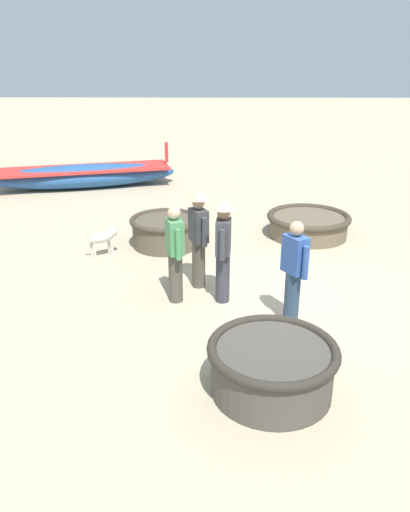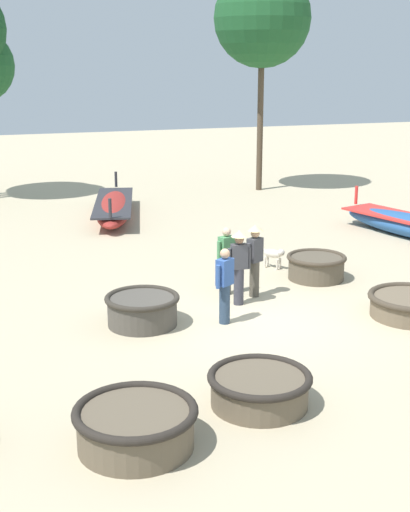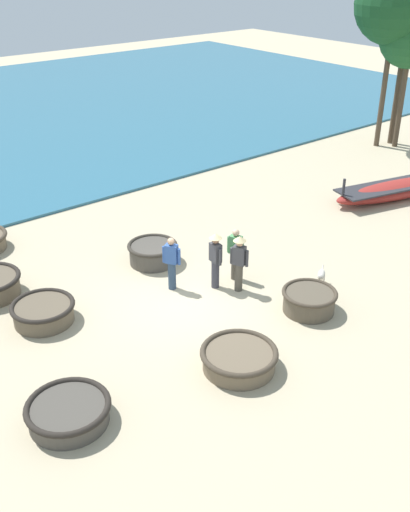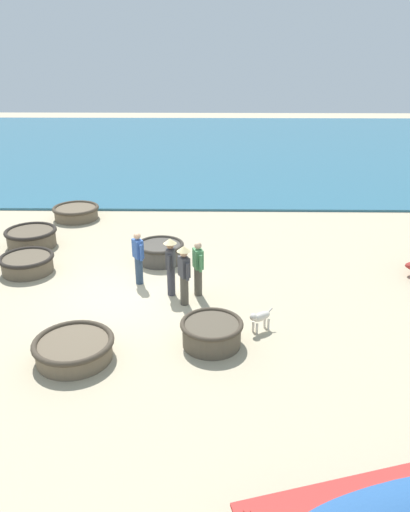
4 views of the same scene
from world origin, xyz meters
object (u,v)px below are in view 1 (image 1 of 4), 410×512
Objects in this scene: fisherman_hauling at (199,233)px; fisherman_standing_left at (223,245)px; dog at (103,238)px; coracle_far_left at (272,366)px; fisherman_by_coracle at (175,252)px; coracle_upturned at (166,230)px; coracle_far_right at (308,224)px; long_boat_green_hull at (85,175)px; fisherman_crouching at (294,271)px.

fisherman_hauling and fisherman_standing_left have the same top height.
coracle_far_left is at bearing -146.11° from dog.
coracle_far_left is 2.58× the size of dog.
coracle_upturned is at bearing 8.69° from fisherman_by_coracle.
coracle_far_left reaches higher than coracle_far_right.
dog is at bearing 50.47° from fisherman_standing_left.
fisherman_hauling is at bearing 18.01° from coracle_far_left.
long_boat_green_hull is at bearing 54.34° from coracle_far_right.
coracle_upturned is 0.93× the size of fisherman_crouching.
coracle_far_left is 3.05m from fisherman_hauling.
coracle_upturned is at bearing -62.49° from dog.
fisherman_hauling is at bearing 48.07° from fisherman_crouching.
fisherman_crouching is at bearing -131.93° from fisherman_hauling.
coracle_upturned reaches higher than coracle_far_right.
coracle_far_left is at bearing -160.95° from coracle_upturned.
coracle_upturned is at bearing 19.05° from coracle_far_left.
fisherman_standing_left is at bearing -155.66° from coracle_upturned.
fisherman_by_coracle is 0.75m from fisherman_standing_left.
coracle_far_left is 2.67m from fisherman_by_coracle.
fisherman_by_coracle is 1.00× the size of fisherman_crouching.
coracle_upturned is 2.57m from fisherman_by_coracle.
coracle_far_right is 1.14× the size of fisherman_crouching.
fisherman_hauling is at bearing -159.45° from coracle_upturned.
fisherman_crouching is 0.94× the size of fisherman_standing_left.
fisherman_standing_left is (0.70, 0.98, 0.12)m from fisherman_crouching.
fisherman_standing_left reaches higher than fisherman_crouching.
coracle_upturned is at bearing 101.59° from coracle_far_right.
fisherman_by_coracle is at bearing 90.76° from fisherman_standing_left.
fisherman_by_coracle reaches higher than coracle_upturned.
fisherman_crouching is at bearing -15.85° from coracle_far_left.
dog is (4.18, 2.81, 0.03)m from coracle_far_left.
long_boat_green_hull is at bearing 24.97° from coracle_far_left.
coracle_far_left is 0.96× the size of fisherman_crouching.
fisherman_crouching reaches higher than dog.
coracle_far_left is 0.91× the size of fisherman_standing_left.
long_boat_green_hull is 3.49× the size of fisherman_by_coracle.
fisherman_hauling is (0.55, -0.35, 0.12)m from fisherman_by_coracle.
fisherman_hauling is at bearing -152.32° from long_boat_green_hull.
coracle_far_right is 0.33× the size of long_boat_green_hull.
fisherman_hauling reaches higher than fisherman_crouching.
coracle_far_right is 1.07× the size of fisherman_hauling.
fisherman_standing_left is (-2.48, -1.12, 0.63)m from coracle_upturned.
coracle_far_right is 3.51m from fisherman_hauling.
fisherman_hauling is at bearing -32.58° from fisherman_by_coracle.
fisherman_crouching is at bearing -128.35° from dog.
dog is at bearing 39.12° from fisherman_by_coracle.
coracle_far_right is at bearing -14.23° from coracle_far_left.
fisherman_by_coracle reaches higher than dog.
fisherman_crouching is 2.68× the size of dog.
coracle_far_left is 1.74m from fisherman_crouching.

